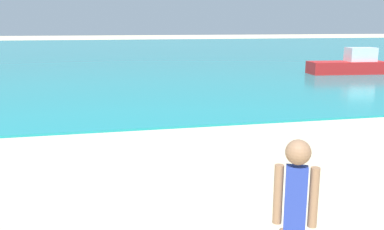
# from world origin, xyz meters

# --- Properties ---
(water) EXTENTS (160.00, 60.00, 0.06)m
(water) POSITION_xyz_m (0.00, 40.28, 0.03)
(water) COLOR teal
(water) RESTS_ON ground
(person_standing) EXTENTS (0.33, 0.21, 1.56)m
(person_standing) POSITION_xyz_m (0.24, 3.65, 0.89)
(person_standing) COLOR #936B4C
(person_standing) RESTS_ON ground
(boat_near) EXTENTS (3.90, 1.59, 1.29)m
(boat_near) POSITION_xyz_m (10.96, 19.16, 0.51)
(boat_near) COLOR red
(boat_near) RESTS_ON water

